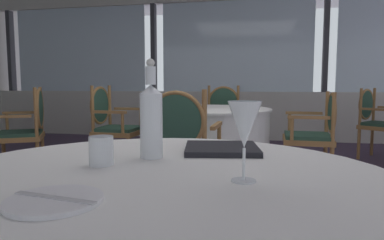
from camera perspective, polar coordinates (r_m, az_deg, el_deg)
name	(u,v)px	position (r m, az deg, el deg)	size (l,w,h in m)	color
ground_plane	(193,214)	(2.76, 0.24, -15.01)	(13.01, 13.01, 0.00)	#47384C
window_wall_far	(235,79)	(6.31, 7.05, 6.69)	(9.65, 0.14, 2.69)	beige
side_plate	(54,200)	(0.81, -21.52, -12.09)	(0.20, 0.20, 0.01)	white
butter_knife	(54,198)	(0.81, -21.54, -11.74)	(0.20, 0.02, 0.00)	silver
water_bottle	(151,119)	(1.18, -6.67, 0.24)	(0.08, 0.08, 0.33)	white
wine_glass	(244,126)	(0.89, 8.55, -0.96)	(0.09, 0.09, 0.21)	white
water_tumbler	(101,151)	(1.11, -14.58, -4.86)	(0.07, 0.07, 0.09)	white
menu_book	(222,149)	(1.31, 4.84, -4.66)	(0.27, 0.25, 0.02)	black
background_table_0	(207,143)	(3.66, 2.50, -3.81)	(1.31, 1.31, 0.74)	white
dining_chair_0_0	(111,121)	(3.98, -13.03, -0.23)	(0.48, 0.54, 0.97)	olive
dining_chair_0_1	(181,143)	(2.59, -1.88, -3.73)	(0.54, 0.48, 0.95)	olive
dining_chair_0_2	(316,130)	(3.60, 19.62, -1.53)	(0.48, 0.54, 0.91)	olive
dining_chair_0_3	(222,116)	(4.70, 4.93, 0.69)	(0.54, 0.48, 0.97)	olive
dining_chair_1_2	(28,125)	(4.13, -25.18, -0.74)	(0.62, 0.65, 0.95)	olive
dining_chair_2_0	(376,118)	(5.18, 27.76, 0.32)	(0.65, 0.66, 0.93)	olive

